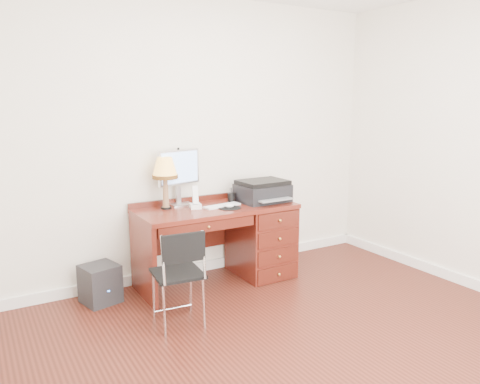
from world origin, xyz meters
TOP-DOWN VIEW (x-y plane):
  - ground at (0.00, 0.00)m, footprint 4.00×4.00m
  - room_shell at (0.00, 0.63)m, footprint 4.00×4.00m
  - desk at (0.32, 1.40)m, footprint 1.50×0.67m
  - monitor at (-0.26, 1.64)m, footprint 0.45×0.20m
  - keyboard at (0.05, 1.37)m, footprint 0.38×0.16m
  - mouse_pad at (0.07, 1.27)m, footprint 0.21×0.21m
  - printer at (0.50, 1.37)m, footprint 0.48×0.38m
  - leg_lamp at (-0.44, 1.55)m, footprint 0.23×0.23m
  - phone at (-0.20, 1.42)m, footprint 0.12×0.12m
  - pen_cup at (0.22, 1.49)m, footprint 0.07×0.07m
  - chair at (-0.66, 0.74)m, footprint 0.40×0.40m
  - equipment_box at (-1.09, 1.50)m, footprint 0.35×0.35m

SIDE VIEW (x-z plane):
  - ground at x=0.00m, z-range 0.00..0.00m
  - room_shell at x=0.00m, z-range -1.95..2.05m
  - equipment_box at x=-1.09m, z-range 0.00..0.33m
  - desk at x=0.32m, z-range 0.04..0.79m
  - chair at x=-0.66m, z-range 0.08..0.86m
  - keyboard at x=0.05m, z-range 0.75..0.76m
  - mouse_pad at x=0.07m, z-range 0.74..0.78m
  - pen_cup at x=0.22m, z-range 0.75..0.84m
  - phone at x=-0.20m, z-range 0.71..0.92m
  - printer at x=0.50m, z-range 0.75..0.96m
  - monitor at x=-0.26m, z-range 0.82..1.34m
  - leg_lamp at x=-0.44m, z-range 0.86..1.34m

